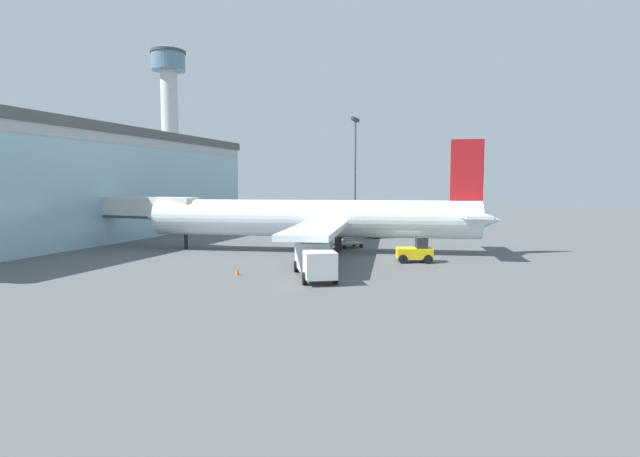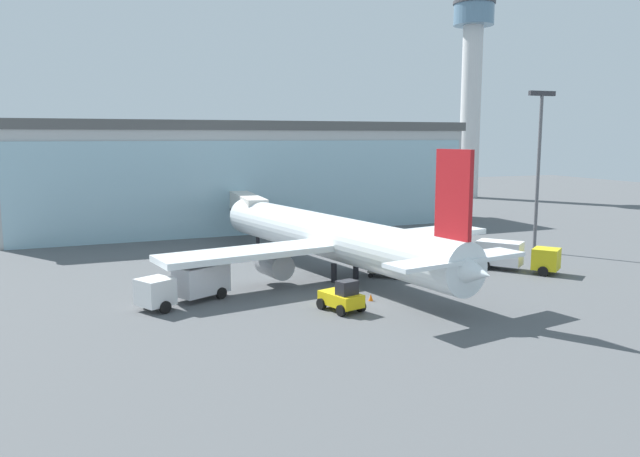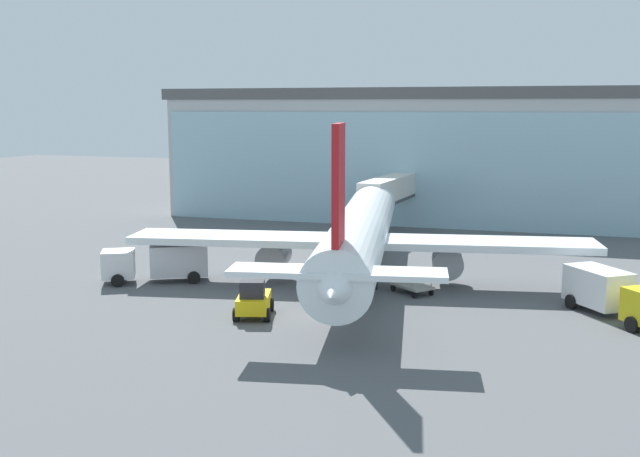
{
  "view_description": "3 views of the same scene",
  "coord_description": "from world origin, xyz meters",
  "px_view_note": "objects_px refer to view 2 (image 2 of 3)",
  "views": [
    {
      "loc": [
        -49.2,
        -8.62,
        7.15
      ],
      "look_at": [
        1.37,
        9.82,
        2.29
      ],
      "focal_mm": 28.0,
      "sensor_mm": 36.0,
      "label": 1
    },
    {
      "loc": [
        -20.65,
        -41.26,
        12.38
      ],
      "look_at": [
        -0.65,
        11.65,
        3.98
      ],
      "focal_mm": 35.0,
      "sensor_mm": 36.0,
      "label": 2
    },
    {
      "loc": [
        13.79,
        -40.76,
        12.3
      ],
      "look_at": [
        -3.5,
        9.66,
        3.63
      ],
      "focal_mm": 42.0,
      "sensor_mm": 36.0,
      "label": 3
    }
  ],
  "objects_px": {
    "control_tower": "(472,79)",
    "apron_light_mast": "(539,157)",
    "baggage_cart": "(385,272)",
    "safety_cone_nose": "(371,297)",
    "fuel_truck": "(514,255)",
    "safety_cone_wingtip": "(160,283)",
    "jet_bridge": "(245,205)",
    "pushback_tug": "(342,298)",
    "catering_truck": "(187,284)",
    "airplane": "(332,238)"
  },
  "relations": [
    {
      "from": "control_tower",
      "to": "pushback_tug",
      "type": "xyz_separation_m",
      "value": [
        -56.42,
        -68.26,
        -22.75
      ]
    },
    {
      "from": "airplane",
      "to": "pushback_tug",
      "type": "bearing_deg",
      "value": 150.42
    },
    {
      "from": "airplane",
      "to": "fuel_truck",
      "type": "bearing_deg",
      "value": -114.82
    },
    {
      "from": "fuel_truck",
      "to": "pushback_tug",
      "type": "distance_m",
      "value": 21.27
    },
    {
      "from": "fuel_truck",
      "to": "safety_cone_wingtip",
      "type": "relative_size",
      "value": 12.89
    },
    {
      "from": "safety_cone_nose",
      "to": "safety_cone_wingtip",
      "type": "xyz_separation_m",
      "value": [
        -14.42,
        10.32,
        0.0
      ]
    },
    {
      "from": "catering_truck",
      "to": "apron_light_mast",
      "type": "bearing_deg",
      "value": 162.11
    },
    {
      "from": "control_tower",
      "to": "safety_cone_nose",
      "type": "height_order",
      "value": "control_tower"
    },
    {
      "from": "safety_cone_nose",
      "to": "safety_cone_wingtip",
      "type": "relative_size",
      "value": 1.0
    },
    {
      "from": "baggage_cart",
      "to": "safety_cone_wingtip",
      "type": "bearing_deg",
      "value": -151.32
    },
    {
      "from": "control_tower",
      "to": "safety_cone_wingtip",
      "type": "distance_m",
      "value": 91.08
    },
    {
      "from": "apron_light_mast",
      "to": "safety_cone_nose",
      "type": "bearing_deg",
      "value": -154.24
    },
    {
      "from": "baggage_cart",
      "to": "control_tower",
      "type": "bearing_deg",
      "value": 89.74
    },
    {
      "from": "catering_truck",
      "to": "baggage_cart",
      "type": "relative_size",
      "value": 2.34
    },
    {
      "from": "control_tower",
      "to": "safety_cone_nose",
      "type": "relative_size",
      "value": 70.04
    },
    {
      "from": "baggage_cart",
      "to": "safety_cone_nose",
      "type": "xyz_separation_m",
      "value": [
        -4.62,
        -6.86,
        -0.23
      ]
    },
    {
      "from": "jet_bridge",
      "to": "pushback_tug",
      "type": "height_order",
      "value": "jet_bridge"
    },
    {
      "from": "jet_bridge",
      "to": "catering_truck",
      "type": "bearing_deg",
      "value": 159.96
    },
    {
      "from": "jet_bridge",
      "to": "baggage_cart",
      "type": "distance_m",
      "value": 24.27
    },
    {
      "from": "pushback_tug",
      "to": "catering_truck",
      "type": "bearing_deg",
      "value": 41.19
    },
    {
      "from": "safety_cone_wingtip",
      "to": "catering_truck",
      "type": "bearing_deg",
      "value": -77.49
    },
    {
      "from": "pushback_tug",
      "to": "apron_light_mast",
      "type": "bearing_deg",
      "value": -81.12
    },
    {
      "from": "pushback_tug",
      "to": "jet_bridge",
      "type": "bearing_deg",
      "value": -18.77
    },
    {
      "from": "fuel_truck",
      "to": "safety_cone_wingtip",
      "type": "distance_m",
      "value": 31.92
    },
    {
      "from": "pushback_tug",
      "to": "safety_cone_wingtip",
      "type": "relative_size",
      "value": 6.53
    },
    {
      "from": "pushback_tug",
      "to": "fuel_truck",
      "type": "bearing_deg",
      "value": -88.64
    },
    {
      "from": "jet_bridge",
      "to": "apron_light_mast",
      "type": "distance_m",
      "value": 33.25
    },
    {
      "from": "jet_bridge",
      "to": "baggage_cart",
      "type": "relative_size",
      "value": 4.72
    },
    {
      "from": "control_tower",
      "to": "pushback_tug",
      "type": "relative_size",
      "value": 10.73
    },
    {
      "from": "catering_truck",
      "to": "safety_cone_nose",
      "type": "height_order",
      "value": "catering_truck"
    },
    {
      "from": "catering_truck",
      "to": "baggage_cart",
      "type": "height_order",
      "value": "catering_truck"
    },
    {
      "from": "jet_bridge",
      "to": "safety_cone_wingtip",
      "type": "relative_size",
      "value": 27.34
    },
    {
      "from": "catering_truck",
      "to": "baggage_cart",
      "type": "bearing_deg",
      "value": 158.57
    },
    {
      "from": "baggage_cart",
      "to": "apron_light_mast",
      "type": "bearing_deg",
      "value": 53.44
    },
    {
      "from": "airplane",
      "to": "catering_truck",
      "type": "bearing_deg",
      "value": 97.25
    },
    {
      "from": "control_tower",
      "to": "apron_light_mast",
      "type": "bearing_deg",
      "value": -117.31
    },
    {
      "from": "apron_light_mast",
      "to": "baggage_cart",
      "type": "relative_size",
      "value": 5.35
    },
    {
      "from": "baggage_cart",
      "to": "safety_cone_wingtip",
      "type": "distance_m",
      "value": 19.34
    },
    {
      "from": "safety_cone_wingtip",
      "to": "fuel_truck",
      "type": "bearing_deg",
      "value": -9.51
    },
    {
      "from": "catering_truck",
      "to": "fuel_truck",
      "type": "relative_size",
      "value": 1.05
    },
    {
      "from": "apron_light_mast",
      "to": "baggage_cart",
      "type": "distance_m",
      "value": 23.44
    },
    {
      "from": "catering_truck",
      "to": "pushback_tug",
      "type": "xyz_separation_m",
      "value": [
        10.0,
        -6.13,
        -0.49
      ]
    },
    {
      "from": "airplane",
      "to": "catering_truck",
      "type": "height_order",
      "value": "airplane"
    },
    {
      "from": "jet_bridge",
      "to": "catering_truck",
      "type": "xyz_separation_m",
      "value": [
        -10.81,
        -25.44,
        -2.82
      ]
    },
    {
      "from": "jet_bridge",
      "to": "catering_truck",
      "type": "distance_m",
      "value": 27.78
    },
    {
      "from": "jet_bridge",
      "to": "safety_cone_nose",
      "type": "height_order",
      "value": "jet_bridge"
    },
    {
      "from": "control_tower",
      "to": "safety_cone_nose",
      "type": "distance_m",
      "value": 88.41
    },
    {
      "from": "apron_light_mast",
      "to": "airplane",
      "type": "distance_m",
      "value": 25.98
    },
    {
      "from": "airplane",
      "to": "baggage_cart",
      "type": "relative_size",
      "value": 11.81
    },
    {
      "from": "safety_cone_nose",
      "to": "safety_cone_wingtip",
      "type": "distance_m",
      "value": 17.73
    }
  ]
}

